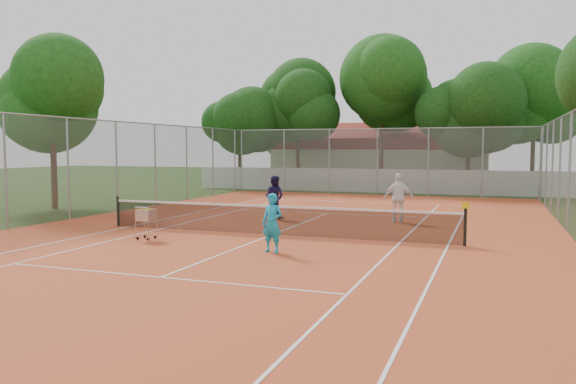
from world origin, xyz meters
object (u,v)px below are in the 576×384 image
(player_far_left, at_px, (274,197))
(ball_hopper, at_px, (146,223))
(player_far_right, at_px, (399,198))
(player_near, at_px, (272,223))
(tennis_net, at_px, (272,220))
(clubhouse, at_px, (382,156))

(player_far_left, xyz_separation_m, ball_hopper, (-1.74, -6.19, -0.34))
(player_far_right, bearing_deg, player_near, 56.60)
(tennis_net, relative_size, player_near, 7.48)
(tennis_net, distance_m, player_near, 3.06)
(tennis_net, bearing_deg, clubhouse, 93.95)
(player_far_left, bearing_deg, player_near, 115.56)
(clubhouse, distance_m, player_far_right, 24.97)
(player_far_right, height_order, ball_hopper, player_far_right)
(clubhouse, relative_size, player_far_right, 8.84)
(clubhouse, bearing_deg, player_far_right, -77.73)
(player_far_right, bearing_deg, clubhouse, -95.02)
(clubhouse, relative_size, ball_hopper, 16.06)
(player_far_left, relative_size, player_far_right, 0.92)
(tennis_net, bearing_deg, player_far_left, 110.66)
(ball_hopper, bearing_deg, player_near, -15.05)
(clubhouse, bearing_deg, player_far_left, -88.89)
(clubhouse, distance_m, player_near, 32.01)
(clubhouse, distance_m, ball_hopper, 31.24)
(tennis_net, xyz_separation_m, player_far_left, (-1.52, 4.02, 0.37))
(player_far_left, height_order, ball_hopper, player_far_left)
(clubhouse, xyz_separation_m, ball_hopper, (-1.26, -31.17, -1.67))
(player_near, distance_m, player_far_right, 7.76)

